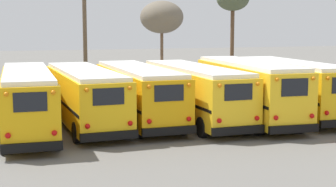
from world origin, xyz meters
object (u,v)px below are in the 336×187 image
Objects in this scene: school_bus_2 at (138,92)px; school_bus_5 at (291,87)px; school_bus_4 at (248,89)px; bare_tree_1 at (233,0)px; school_bus_0 at (27,99)px; school_bus_3 at (194,91)px; bare_tree_0 at (162,17)px; school_bus_1 at (85,95)px; utility_pole at (85,34)px.

school_bus_5 is (8.68, -1.16, 0.09)m from school_bus_2.
bare_tree_1 is (7.77, 18.54, 5.63)m from school_bus_4.
school_bus_0 is 8.68m from school_bus_3.
bare_tree_1 is at bearing 15.25° from bare_tree_0.
school_bus_3 reaches higher than school_bus_2.
bare_tree_0 reaches higher than school_bus_2.
school_bus_0 is at bearing -164.07° from school_bus_1.
bare_tree_0 is (8.98, 15.15, 4.17)m from school_bus_1.
school_bus_4 reaches higher than school_bus_2.
school_bus_5 reaches higher than school_bus_1.
school_bus_2 reaches higher than school_bus_1.
school_bus_4 is at bearing -14.62° from school_bus_2.
bare_tree_1 is (14.57, 6.01, 2.86)m from utility_pole.
school_bus_5 is 15.82m from utility_pole.
school_bus_1 is 2.90m from school_bus_2.
utility_pole reaches higher than school_bus_3.
school_bus_5 is 1.42× the size of bare_tree_0.
utility_pole is at bearing 68.31° from school_bus_0.
bare_tree_1 is (13.56, 17.03, 5.76)m from school_bus_2.
school_bus_1 is 24.48m from bare_tree_1.
bare_tree_1 is (16.45, 17.18, 5.77)m from school_bus_1.
school_bus_0 is at bearing 179.30° from school_bus_5.
bare_tree_1 is (7.47, 2.04, 1.60)m from bare_tree_0.
school_bus_5 is (14.47, -0.18, 0.06)m from school_bus_0.
school_bus_0 is at bearing -111.69° from utility_pole.
school_bus_2 is 1.04× the size of school_bus_5.
school_bus_1 is 1.21× the size of utility_pole.
bare_tree_1 reaches higher than school_bus_3.
utility_pole reaches higher than bare_tree_1.
school_bus_2 is at bearing 164.12° from school_bus_3.
school_bus_2 is at bearing -128.52° from bare_tree_1.
school_bus_2 is 1.48× the size of bare_tree_0.
school_bus_2 is 11.44m from utility_pole.
school_bus_2 is 5.98m from school_bus_4.
school_bus_0 is at bearing -126.63° from bare_tree_0.
school_bus_5 is at bearing -51.49° from utility_pole.
school_bus_2 is (2.89, 0.15, 0.02)m from school_bus_1.
school_bus_1 is 11.70m from utility_pole.
school_bus_0 is 1.27× the size of bare_tree_1.
bare_tree_0 reaches higher than school_bus_0.
school_bus_5 is 19.66m from bare_tree_1.
school_bus_0 is at bearing -170.39° from school_bus_2.
school_bus_4 is 1.45× the size of bare_tree_0.
bare_tree_1 reaches higher than school_bus_1.
school_bus_5 is (5.79, -0.33, 0.08)m from school_bus_3.
school_bus_0 reaches higher than school_bus_2.
school_bus_3 is at bearing -101.41° from bare_tree_0.
school_bus_1 is 11.62m from school_bus_5.
utility_pole is at bearing -150.79° from bare_tree_0.
school_bus_4 is (2.89, -0.69, 0.11)m from school_bus_3.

